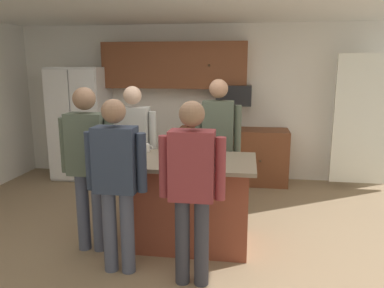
{
  "coord_description": "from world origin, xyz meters",
  "views": [
    {
      "loc": [
        0.82,
        -3.61,
        1.91
      ],
      "look_at": [
        0.21,
        0.47,
        1.05
      ],
      "focal_mm": 34.9,
      "sensor_mm": 36.0,
      "label": 1
    }
  ],
  "objects": [
    {
      "name": "person_host_foreground",
      "position": [
        -0.55,
        0.72,
        0.97
      ],
      "size": [
        0.57,
        0.22,
        1.68
      ],
      "rotation": [
        0.0,
        0.0,
        -0.63
      ],
      "color": "tan",
      "rests_on": "ground"
    },
    {
      "name": "mug_blue_stoneware",
      "position": [
        -0.31,
        0.45,
        0.99
      ],
      "size": [
        0.12,
        0.08,
        0.09
      ],
      "color": "white",
      "rests_on": "kitchen_island"
    },
    {
      "name": "person_guest_right",
      "position": [
        -0.77,
        -0.14,
        0.99
      ],
      "size": [
        0.57,
        0.23,
        1.71
      ],
      "rotation": [
        0.0,
        0.0,
        0.31
      ],
      "color": "#4C5166",
      "rests_on": "ground"
    },
    {
      "name": "person_elder_center",
      "position": [
        0.47,
        0.94,
        1.02
      ],
      "size": [
        0.57,
        0.23,
        1.76
      ],
      "rotation": [
        0.0,
        0.0,
        -1.89
      ],
      "color": "tan",
      "rests_on": "ground"
    },
    {
      "name": "glass_dark_ale",
      "position": [
        0.4,
        0.44,
        1.01
      ],
      "size": [
        0.07,
        0.07,
        0.14
      ],
      "color": "black",
      "rests_on": "kitchen_island"
    },
    {
      "name": "cabinet_run_upper",
      "position": [
        -0.4,
        2.6,
        1.93
      ],
      "size": [
        2.4,
        0.38,
        0.75
      ],
      "color": "brown"
    },
    {
      "name": "person_guest_left",
      "position": [
        0.37,
        -0.61,
        0.94
      ],
      "size": [
        0.57,
        0.22,
        1.64
      ],
      "rotation": [
        0.0,
        0.0,
        1.77
      ],
      "color": "#383842",
      "rests_on": "ground"
    },
    {
      "name": "cabinet_run_lower",
      "position": [
        0.6,
        2.48,
        0.45
      ],
      "size": [
        1.8,
        0.63,
        0.9
      ],
      "color": "brown",
      "rests_on": "ground"
    },
    {
      "name": "french_door_window_panel",
      "position": [
        2.6,
        2.4,
        1.1
      ],
      "size": [
        0.9,
        0.06,
        2.0
      ],
      "primitive_type": "cube",
      "color": "white",
      "rests_on": "ground"
    },
    {
      "name": "glass_pilsner",
      "position": [
        -0.3,
        0.02,
        1.01
      ],
      "size": [
        0.07,
        0.07,
        0.12
      ],
      "color": "black",
      "rests_on": "kitchen_island"
    },
    {
      "name": "back_wall",
      "position": [
        0.0,
        2.8,
        1.3
      ],
      "size": [
        6.4,
        0.1,
        2.6
      ],
      "primitive_type": "cube",
      "color": "white",
      "rests_on": "ground"
    },
    {
      "name": "kitchen_island",
      "position": [
        0.21,
        0.17,
        0.48
      ],
      "size": [
        1.43,
        0.88,
        0.94
      ],
      "color": "brown",
      "rests_on": "ground"
    },
    {
      "name": "microwave_over_range",
      "position": [
        0.6,
        2.5,
        1.45
      ],
      "size": [
        0.56,
        0.4,
        0.32
      ],
      "primitive_type": "cube",
      "color": "black"
    },
    {
      "name": "serving_tray",
      "position": [
        0.2,
        0.16,
        0.96
      ],
      "size": [
        0.44,
        0.3,
        0.04
      ],
      "color": "#B7B7BC",
      "rests_on": "kitchen_island"
    },
    {
      "name": "tumbler_amber",
      "position": [
        0.27,
        -0.07,
        1.01
      ],
      "size": [
        0.07,
        0.07,
        0.13
      ],
      "color": "black",
      "rests_on": "kitchen_island"
    },
    {
      "name": "person_guest_by_door",
      "position": [
        -0.33,
        -0.51,
        0.94
      ],
      "size": [
        0.57,
        0.22,
        1.64
      ],
      "rotation": [
        0.0,
        0.0,
        0.89
      ],
      "color": "#4C5166",
      "rests_on": "ground"
    },
    {
      "name": "floor",
      "position": [
        0.0,
        0.0,
        0.0
      ],
      "size": [
        7.04,
        7.04,
        0.0
      ],
      "primitive_type": "plane",
      "color": "#937A5B",
      "rests_on": "ground"
    },
    {
      "name": "refrigerator",
      "position": [
        -2.0,
        2.38,
        0.95
      ],
      "size": [
        0.9,
        0.76,
        1.9
      ],
      "color": "white",
      "rests_on": "ground"
    }
  ]
}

